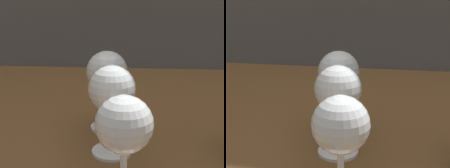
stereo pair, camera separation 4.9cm
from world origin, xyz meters
The scene contains 4 objects.
dining_table centered at (0.00, 0.00, 0.61)m, with size 1.19×0.85×0.70m.
wine_glass_port centered at (0.00, -0.31, 0.80)m, with size 0.07×0.07×0.13m.
wine_glass_rose centered at (-0.02, -0.20, 0.81)m, with size 0.08×0.08×0.15m.
wine_glass_merlot centered at (-0.04, -0.10, 0.81)m, with size 0.08×0.08×0.15m.
Camera 1 is at (0.01, -0.67, 0.95)m, focal length 50.77 mm.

